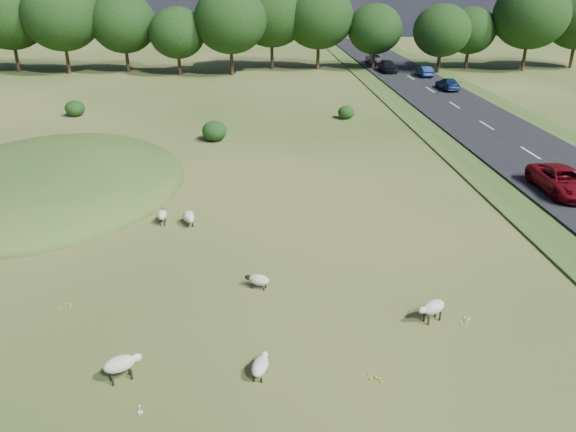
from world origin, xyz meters
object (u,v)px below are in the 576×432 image
object	(u,v)px
sheep_1	(189,217)
car_7	(372,42)
car_5	(448,84)
sheep_2	(258,280)
sheep_5	(260,365)
car_6	(563,181)
sheep_3	(162,214)
car_2	(388,66)
sheep_0	(121,364)
car_0	(425,71)
car_3	(375,59)
sheep_4	(432,307)

from	to	relation	value
sheep_1	car_7	xyz separation A→B (m)	(24.88, 75.99, 0.48)
car_5	sheep_2	bearing A→B (deg)	62.42
sheep_5	car_6	bearing A→B (deg)	-32.42
sheep_3	car_2	size ratio (longest dim) A/B	0.23
sheep_1	sheep_2	size ratio (longest dim) A/B	1.20
sheep_0	car_0	bearing A→B (deg)	38.89
car_6	sheep_0	bearing A→B (deg)	-146.24
car_5	car_7	xyz separation A→B (m)	(0.00, 41.48, 0.07)
sheep_1	sheep_3	distance (m)	1.40
sheep_0	car_5	distance (m)	53.17
car_0	sheep_5	bearing A→B (deg)	68.84
sheep_0	sheep_2	bearing A→B (deg)	25.02
sheep_2	car_3	world-z (taller)	car_3
sheep_0	sheep_3	distance (m)	12.22
sheep_4	car_0	distance (m)	54.88
sheep_5	sheep_0	bearing A→B (deg)	106.44
car_2	car_7	size ratio (longest dim) A/B	0.95
sheep_3	car_3	distance (m)	58.94
sheep_3	car_2	distance (m)	51.95
car_2	car_3	bearing A→B (deg)	90.00
car_2	sheep_2	bearing A→B (deg)	-108.21
car_6	car_7	world-z (taller)	car_6
sheep_4	sheep_5	world-z (taller)	sheep_4
sheep_3	car_0	size ratio (longest dim) A/B	0.28
sheep_1	car_0	size ratio (longest dim) A/B	0.35
car_3	car_7	world-z (taller)	car_7
sheep_0	car_6	xyz separation A→B (m)	(22.02, 14.72, 0.35)
sheep_0	car_5	bearing A→B (deg)	34.84
car_0	car_7	distance (m)	32.60
car_0	car_7	world-z (taller)	car_7
car_0	car_7	size ratio (longest dim) A/B	0.80
sheep_5	car_0	size ratio (longest dim) A/B	0.31
sheep_0	car_5	xyz separation A→B (m)	(25.82, 46.48, 0.25)
car_0	car_6	bearing A→B (deg)	84.66
sheep_1	car_2	size ratio (longest dim) A/B	0.29
sheep_5	car_5	size ratio (longest dim) A/B	0.28
sheep_0	sheep_2	distance (m)	6.97
car_5	car_6	size ratio (longest dim) A/B	0.83
sheep_1	sheep_5	xyz separation A→B (m)	(3.42, -12.06, -0.05)
sheep_1	car_2	xyz separation A→B (m)	(21.08, 47.08, 0.55)
sheep_0	sheep_3	xyz separation A→B (m)	(-0.44, 12.21, -0.09)
sheep_0	car_2	xyz separation A→B (m)	(22.02, 59.05, 0.40)
sheep_0	car_3	world-z (taller)	car_3
sheep_3	car_6	xyz separation A→B (m)	(22.46, 2.51, 0.44)
car_7	car_2	bearing A→B (deg)	82.51
sheep_2	car_5	size ratio (longest dim) A/B	0.26
car_3	car_5	bearing A→B (deg)	-79.35
sheep_2	sheep_4	distance (m)	6.95
car_0	car_5	distance (m)	8.88
sheep_3	car_6	bearing A→B (deg)	-87.51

